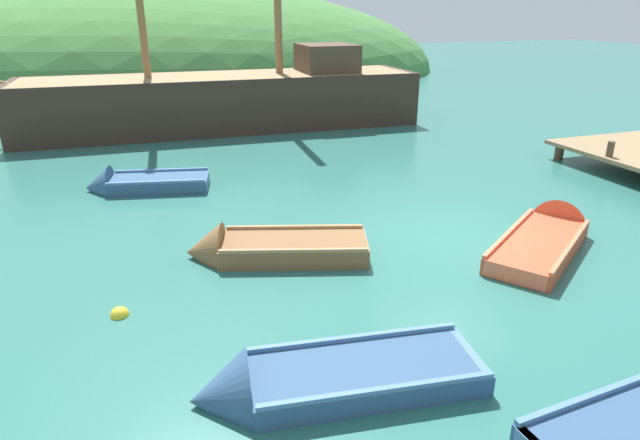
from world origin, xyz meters
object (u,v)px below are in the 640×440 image
rowboat_far (314,384)px  rowboat_outer_right (264,251)px  rowboat_portside (547,238)px  rowboat_outer_left (138,186)px  sailing_ship (228,108)px  buoy_yellow (120,315)px

rowboat_far → rowboat_outer_right: 4.18m
rowboat_outer_right → rowboat_portside: rowboat_outer_right is taller
rowboat_outer_left → sailing_ship: bearing=-105.4°
sailing_ship → rowboat_portside: bearing=108.5°
sailing_ship → rowboat_outer_left: bearing=64.0°
sailing_ship → rowboat_outer_right: (-1.70, -12.62, -0.70)m
rowboat_outer_right → rowboat_portside: size_ratio=0.97×
rowboat_outer_left → rowboat_portside: 10.45m
rowboat_outer_right → rowboat_outer_left: (-2.19, 5.36, -0.02)m
rowboat_far → rowboat_outer_right: rowboat_outer_right is taller
rowboat_far → buoy_yellow: 3.68m
rowboat_outer_left → buoy_yellow: rowboat_outer_left is taller
rowboat_portside → rowboat_outer_right: bearing=132.2°
sailing_ship → rowboat_far: 16.93m
rowboat_outer_right → buoy_yellow: size_ratio=12.59×
sailing_ship → rowboat_far: bearing=85.0°
rowboat_outer_right → rowboat_outer_left: 5.79m
rowboat_outer_right → buoy_yellow: rowboat_outer_right is taller
sailing_ship → rowboat_far: size_ratio=4.69×
rowboat_outer_right → rowboat_portside: 5.97m
rowboat_outer_left → rowboat_portside: size_ratio=0.88×
sailing_ship → buoy_yellow: size_ratio=61.45×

